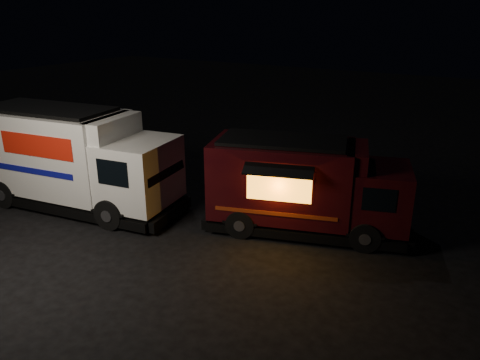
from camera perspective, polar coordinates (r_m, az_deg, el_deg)
ground at (r=13.32m, az=-8.85°, el=-7.74°), size 80.00×80.00×0.00m
white_truck at (r=16.01m, az=-19.38°, el=2.44°), size 7.43×3.50×3.24m
red_truck at (r=13.60m, az=8.30°, el=-0.77°), size 6.27×3.88×2.74m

